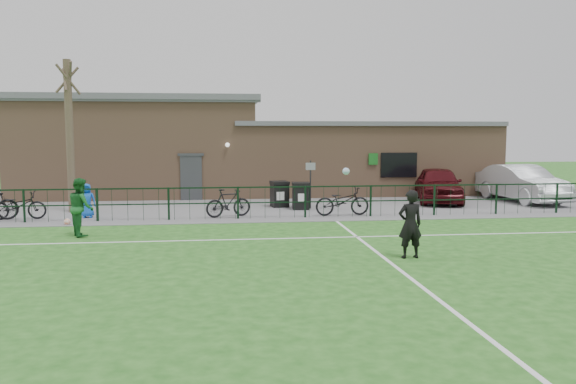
{
  "coord_description": "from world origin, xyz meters",
  "views": [
    {
      "loc": [
        -2.07,
        -12.5,
        3.17
      ],
      "look_at": [
        0.0,
        5.0,
        1.3
      ],
      "focal_mm": 35.0,
      "sensor_mm": 36.0,
      "label": 1
    }
  ],
  "objects": [
    {
      "name": "wheelie_bin_left",
      "position": [
        0.36,
        11.11,
        0.52
      ],
      "size": [
        0.77,
        0.85,
        1.0
      ],
      "primitive_type": "cube",
      "rotation": [
        0.0,
        0.0,
        0.16
      ],
      "color": "black",
      "rests_on": "paving_strip"
    },
    {
      "name": "car_silver",
      "position": [
        11.56,
        11.64,
        0.86
      ],
      "size": [
        2.32,
        5.25,
        1.68
      ],
      "primitive_type": "imported",
      "rotation": [
        0.0,
        0.0,
        0.11
      ],
      "color": "#B5B8BD",
      "rests_on": "paving_strip"
    },
    {
      "name": "ball_ground",
      "position": [
        -7.38,
        7.34,
        0.11
      ],
      "size": [
        0.23,
        0.23,
        0.23
      ],
      "primitive_type": "sphere",
      "color": "white",
      "rests_on": "ground"
    },
    {
      "name": "ground",
      "position": [
        0.0,
        0.0,
        0.0
      ],
      "size": [
        90.0,
        90.0,
        0.0
      ],
      "primitive_type": "plane",
      "color": "#215A1A",
      "rests_on": "ground"
    },
    {
      "name": "bicycle_e",
      "position": [
        2.48,
        8.33,
        0.57
      ],
      "size": [
        2.11,
        0.82,
        1.09
      ],
      "primitive_type": "imported",
      "rotation": [
        0.0,
        0.0,
        1.62
      ],
      "color": "black",
      "rests_on": "paving_strip"
    },
    {
      "name": "car_maroon",
      "position": [
        7.72,
        11.96,
        0.82
      ],
      "size": [
        3.05,
        5.02,
        1.6
      ],
      "primitive_type": "imported",
      "rotation": [
        0.0,
        0.0,
        -0.26
      ],
      "color": "#450C11",
      "rests_on": "paving_strip"
    },
    {
      "name": "pitch_line_mid",
      "position": [
        0.0,
        4.0,
        0.0
      ],
      "size": [
        28.0,
        0.1,
        0.01
      ],
      "primitive_type": "cube",
      "color": "white",
      "rests_on": "ground"
    },
    {
      "name": "bicycle_d",
      "position": [
        -1.85,
        8.45,
        0.55
      ],
      "size": [
        1.82,
        1.06,
        1.06
      ],
      "primitive_type": "imported",
      "rotation": [
        0.0,
        0.0,
        1.91
      ],
      "color": "black",
      "rests_on": "paving_strip"
    },
    {
      "name": "clubhouse",
      "position": [
        -0.88,
        16.5,
        2.22
      ],
      "size": [
        24.25,
        5.4,
        4.96
      ],
      "color": "#9F7759",
      "rests_on": "ground"
    },
    {
      "name": "sign_post",
      "position": [
        1.57,
        10.4,
        1.02
      ],
      "size": [
        0.07,
        0.07,
        2.0
      ],
      "primitive_type": "cylinder",
      "rotation": [
        0.0,
        0.0,
        0.23
      ],
      "color": "black",
      "rests_on": "paving_strip"
    },
    {
      "name": "bicycle_c",
      "position": [
        -9.45,
        8.74,
        0.53
      ],
      "size": [
        1.98,
        0.78,
        1.02
      ],
      "primitive_type": "imported",
      "rotation": [
        0.0,
        0.0,
        1.63
      ],
      "color": "black",
      "rests_on": "paving_strip"
    },
    {
      "name": "bare_tree",
      "position": [
        -8.0,
        10.5,
        3.0
      ],
      "size": [
        0.3,
        0.3,
        6.0
      ],
      "primitive_type": "cylinder",
      "color": "#4B3C2E",
      "rests_on": "ground"
    },
    {
      "name": "pitch_line_touch",
      "position": [
        0.0,
        7.8,
        0.0
      ],
      "size": [
        28.0,
        0.1,
        0.01
      ],
      "primitive_type": "cube",
      "color": "white",
      "rests_on": "ground"
    },
    {
      "name": "pitch_line_perp",
      "position": [
        2.0,
        0.0,
        0.0
      ],
      "size": [
        0.1,
        16.0,
        0.01
      ],
      "primitive_type": "cube",
      "color": "white",
      "rests_on": "ground"
    },
    {
      "name": "wheelie_bin_right",
      "position": [
        1.15,
        10.28,
        0.53
      ],
      "size": [
        0.72,
        0.81,
        1.02
      ],
      "primitive_type": "cube",
      "rotation": [
        0.0,
        0.0,
        -0.07
      ],
      "color": "black",
      "rests_on": "paving_strip"
    },
    {
      "name": "paving_strip",
      "position": [
        0.0,
        13.5,
        0.01
      ],
      "size": [
        34.0,
        13.0,
        0.02
      ],
      "primitive_type": "cube",
      "color": "slate",
      "rests_on": "ground"
    },
    {
      "name": "outfield_player",
      "position": [
        -6.39,
        5.2,
        0.9
      ],
      "size": [
        0.99,
        1.08,
        1.79
      ],
      "primitive_type": "imported",
      "rotation": [
        0.0,
        0.0,
        2.02
      ],
      "color": "#1C6328",
      "rests_on": "ground"
    },
    {
      "name": "goalkeeper_kick",
      "position": [
        2.62,
        1.1,
        0.9
      ],
      "size": [
        1.33,
        3.8,
        2.09
      ],
      "color": "black",
      "rests_on": "ground"
    },
    {
      "name": "perimeter_fence",
      "position": [
        0.0,
        8.0,
        0.6
      ],
      "size": [
        28.0,
        0.1,
        1.2
      ],
      "primitive_type": "cube",
      "color": "black",
      "rests_on": "ground"
    },
    {
      "name": "spectator_child",
      "position": [
        -7.07,
        8.92,
        0.65
      ],
      "size": [
        0.65,
        0.46,
        1.27
      ],
      "primitive_type": "imported",
      "rotation": [
        0.0,
        0.0,
        0.09
      ],
      "color": "blue",
      "rests_on": "paving_strip"
    }
  ]
}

